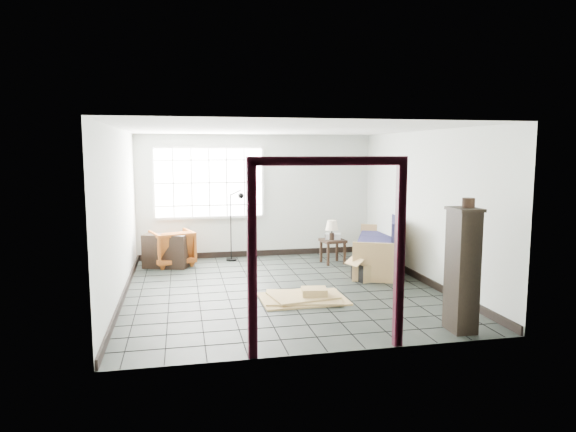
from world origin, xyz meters
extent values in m
plane|color=black|center=(0.00, 0.00, 0.00)|extent=(5.50, 5.50, 0.00)
cube|color=silver|center=(0.00, 2.75, 1.30)|extent=(5.00, 0.02, 2.60)
cube|color=silver|center=(0.00, -2.75, 1.30)|extent=(5.00, 0.02, 2.60)
cube|color=silver|center=(-2.50, 0.00, 1.30)|extent=(0.02, 5.50, 2.60)
cube|color=silver|center=(2.50, 0.00, 1.30)|extent=(0.02, 5.50, 2.60)
cube|color=white|center=(0.00, 0.00, 2.60)|extent=(5.00, 5.50, 0.02)
cube|color=black|center=(0.00, 2.73, 0.06)|extent=(4.95, 0.03, 0.12)
cube|color=black|center=(-2.48, 0.00, 0.06)|extent=(0.03, 5.45, 0.12)
cube|color=black|center=(2.48, 0.00, 0.06)|extent=(0.03, 5.45, 0.12)
cube|color=silver|center=(-1.00, 2.71, 1.60)|extent=(2.32, 0.06, 1.52)
cube|color=white|center=(-1.00, 2.67, 1.60)|extent=(2.20, 0.02, 1.40)
cube|color=#350C18|center=(-0.85, -2.70, 1.05)|extent=(0.10, 0.08, 2.10)
cube|color=#350C18|center=(0.85, -2.70, 1.05)|extent=(0.10, 0.08, 2.10)
cube|color=#350C18|center=(0.00, -2.70, 2.15)|extent=(1.80, 0.08, 0.10)
cube|color=olive|center=(2.15, 1.10, 0.19)|extent=(1.66, 2.33, 0.39)
cube|color=olive|center=(1.71, 0.07, 0.35)|extent=(0.82, 0.41, 0.69)
cube|color=olive|center=(2.59, 2.12, 0.35)|extent=(0.82, 0.41, 0.69)
cube|color=olive|center=(2.51, 0.94, 0.60)|extent=(0.94, 2.02, 0.76)
cube|color=#18193E|center=(1.85, 0.45, 0.48)|extent=(0.99, 0.95, 0.17)
cube|color=#18193E|center=(2.13, 0.32, 0.74)|extent=(0.42, 0.70, 0.56)
cube|color=#18193E|center=(2.13, 1.10, 0.48)|extent=(0.99, 0.95, 0.17)
cube|color=#18193E|center=(2.42, 0.98, 0.74)|extent=(0.42, 0.70, 0.56)
cube|color=#18193E|center=(2.42, 1.76, 0.48)|extent=(0.99, 0.95, 0.17)
cube|color=#18193E|center=(2.70, 1.63, 0.74)|extent=(0.42, 0.70, 0.56)
imported|color=maroon|center=(-1.78, 2.18, 0.39)|extent=(0.93, 0.89, 0.78)
cube|color=black|center=(1.39, 1.69, 0.46)|extent=(0.50, 0.50, 0.05)
cube|color=black|center=(1.23, 1.49, 0.22)|extent=(0.05, 0.05, 0.45)
cube|color=black|center=(1.59, 1.54, 0.22)|extent=(0.05, 0.05, 0.45)
cube|color=black|center=(1.19, 1.85, 0.22)|extent=(0.05, 0.05, 0.45)
cube|color=black|center=(1.54, 1.89, 0.22)|extent=(0.05, 0.05, 0.45)
cylinder|color=black|center=(1.35, 1.65, 0.56)|extent=(0.10, 0.10, 0.14)
cylinder|color=black|center=(1.35, 1.65, 0.68)|extent=(0.02, 0.02, 0.10)
cone|color=#F0E1C5|center=(1.35, 1.65, 0.79)|extent=(0.27, 0.27, 0.20)
cube|color=silver|center=(1.41, 1.75, 0.54)|extent=(0.36, 0.32, 0.11)
cylinder|color=black|center=(1.27, 1.80, 0.54)|extent=(0.04, 0.07, 0.07)
cylinder|color=black|center=(-0.59, 2.40, 0.01)|extent=(0.24, 0.24, 0.03)
cylinder|color=black|center=(-0.59, 2.40, 0.70)|extent=(0.02, 0.02, 1.36)
cylinder|color=black|center=(-0.49, 2.35, 1.41)|extent=(0.23, 0.03, 0.12)
sphere|color=black|center=(-0.39, 2.30, 1.35)|extent=(0.13, 0.13, 0.12)
cube|color=black|center=(-1.91, 1.99, 0.33)|extent=(0.90, 0.57, 0.65)
cube|color=black|center=(-1.91, 1.99, 0.34)|extent=(0.83, 0.51, 0.03)
cube|color=black|center=(1.83, -2.40, 0.77)|extent=(0.30, 0.39, 1.55)
cube|color=black|center=(1.83, -2.40, 1.55)|extent=(0.34, 0.43, 0.04)
cylinder|color=black|center=(1.89, -2.37, 1.62)|extent=(0.17, 0.17, 0.12)
cube|color=#A88851|center=(1.60, 0.28, 0.01)|extent=(0.53, 0.47, 0.02)
cube|color=black|center=(1.39, 0.22, 0.15)|extent=(0.12, 0.35, 0.30)
cube|color=#A88851|center=(1.81, 0.35, 0.15)|extent=(0.12, 0.35, 0.30)
cube|color=#A88851|center=(1.65, 0.11, 0.15)|extent=(0.43, 0.14, 0.30)
cube|color=#A88851|center=(1.55, 0.45, 0.15)|extent=(0.43, 0.14, 0.30)
cube|color=#A88851|center=(1.33, 0.20, 0.36)|extent=(0.26, 0.39, 0.12)
cube|color=#A88851|center=(1.87, 0.36, 0.36)|extent=(0.26, 0.39, 0.12)
cube|color=#A88851|center=(0.21, -0.67, 0.01)|extent=(1.31, 0.93, 0.03)
cube|color=#A88851|center=(0.21, -0.67, 0.04)|extent=(1.26, 1.03, 0.03)
cube|color=#A88851|center=(0.21, -0.67, 0.07)|extent=(1.07, 0.86, 0.03)
cube|color=#A88851|center=(0.36, -0.73, 0.13)|extent=(0.42, 0.35, 0.11)
camera|label=1|loc=(-1.58, -8.07, 2.26)|focal=32.00mm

